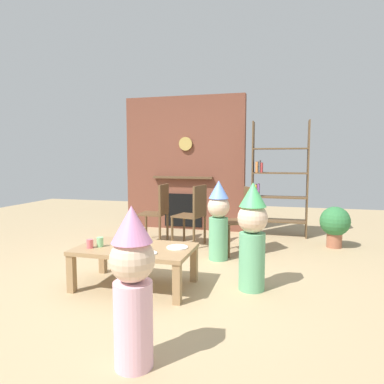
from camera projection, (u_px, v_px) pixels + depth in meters
ground_plane at (169, 277)px, 3.77m from camera, size 12.00×12.00×0.00m
brick_fireplace_feature at (185, 164)px, 6.30m from camera, size 2.20×0.28×2.40m
bookshelf at (276, 184)px, 5.72m from camera, size 0.90×0.28×1.90m
coffee_table at (135, 253)px, 3.46m from camera, size 1.16×0.69×0.41m
paper_cup_near_left at (121, 242)px, 3.44m from camera, size 0.07×0.07×0.11m
paper_cup_near_right at (100, 242)px, 3.46m from camera, size 0.07×0.07×0.10m
paper_cup_center at (120, 239)px, 3.55m from camera, size 0.07×0.07×0.11m
paper_cup_far_left at (90, 244)px, 3.41m from camera, size 0.06×0.06×0.09m
paper_plate_front at (148, 253)px, 3.20m from camera, size 0.17×0.17×0.01m
paper_plate_rear at (177, 247)px, 3.42m from camera, size 0.21×0.21×0.01m
birthday_cake_slice at (149, 238)px, 3.69m from camera, size 0.10×0.10×0.07m
table_fork at (102, 243)px, 3.59m from camera, size 0.07×0.15×0.01m
child_with_cone_hat at (133, 283)px, 2.10m from camera, size 0.28×0.28×1.01m
child_in_pink at (252, 234)px, 3.36m from camera, size 0.29×0.29×1.06m
child_by_the_chairs at (219, 218)px, 4.37m from camera, size 0.28×0.28×1.01m
dining_chair_left at (158, 209)px, 5.29m from camera, size 0.41×0.41×0.90m
dining_chair_middle at (194, 212)px, 5.08m from camera, size 0.48×0.48×0.90m
dining_chair_right at (244, 216)px, 4.69m from camera, size 0.54×0.54×0.90m
potted_plant_tall at (335, 223)px, 4.99m from camera, size 0.43×0.43×0.60m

